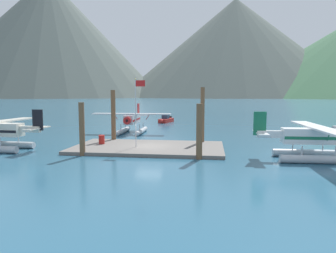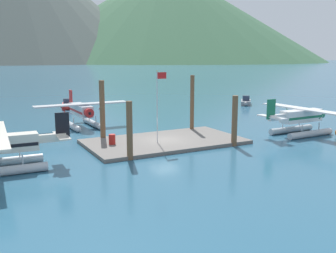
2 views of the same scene
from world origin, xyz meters
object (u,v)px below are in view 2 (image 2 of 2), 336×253
(seaplane_white_stbd_aft, at_px, (301,119))
(seaplane_cream_port_aft, at_px, (1,149))
(boat_red_open_north, at_px, (67,105))
(fuel_drum, at_px, (112,139))
(seaplane_silver_bow_left, at_px, (82,113))
(flagpole, at_px, (158,98))
(boat_grey_open_east, at_px, (246,102))

(seaplane_white_stbd_aft, xyz_separation_m, seaplane_cream_port_aft, (-27.79, 0.72, 0.00))
(boat_red_open_north, bearing_deg, fuel_drum, -95.26)
(seaplane_white_stbd_aft, bearing_deg, fuel_drum, 168.97)
(seaplane_silver_bow_left, distance_m, boat_red_open_north, 16.48)
(seaplane_silver_bow_left, distance_m, seaplane_cream_port_aft, 16.67)
(seaplane_white_stbd_aft, distance_m, seaplane_cream_port_aft, 27.80)
(seaplane_silver_bow_left, xyz_separation_m, seaplane_cream_port_aft, (-9.35, -13.80, 0.00))
(seaplane_white_stbd_aft, distance_m, seaplane_silver_bow_left, 23.47)
(seaplane_cream_port_aft, bearing_deg, boat_red_open_north, 69.03)
(seaplane_silver_bow_left, height_order, seaplane_cream_port_aft, same)
(fuel_drum, xyz_separation_m, seaplane_white_stbd_aft, (18.76, -3.66, 0.84))
(flagpole, distance_m, seaplane_cream_port_aft, 13.32)
(fuel_drum, height_order, boat_red_open_north, boat_red_open_north)
(seaplane_silver_bow_left, xyz_separation_m, boat_grey_open_east, (29.13, 7.16, -1.09))
(flagpole, bearing_deg, seaplane_cream_port_aft, -172.42)
(flagpole, height_order, boat_red_open_north, flagpole)
(seaplane_white_stbd_aft, xyz_separation_m, boat_grey_open_east, (10.68, 21.67, -1.09))
(flagpole, xyz_separation_m, seaplane_white_stbd_aft, (14.86, -2.44, -2.65))
(boat_grey_open_east, bearing_deg, seaplane_silver_bow_left, -166.19)
(seaplane_silver_bow_left, bearing_deg, boat_grey_open_east, 13.81)
(flagpole, xyz_separation_m, boat_red_open_north, (-1.40, 28.37, -3.74))
(boat_red_open_north, relative_size, boat_grey_open_east, 1.15)
(flagpole, relative_size, seaplane_silver_bow_left, 0.61)
(fuel_drum, distance_m, seaplane_white_stbd_aft, 19.13)
(flagpole, xyz_separation_m, boat_grey_open_east, (25.54, 19.23, -3.74))
(fuel_drum, relative_size, boat_red_open_north, 0.18)
(seaplane_cream_port_aft, bearing_deg, boat_grey_open_east, 28.58)
(fuel_drum, xyz_separation_m, boat_red_open_north, (2.50, 27.15, -0.25))
(fuel_drum, height_order, boat_grey_open_east, boat_grey_open_east)
(seaplane_white_stbd_aft, height_order, boat_grey_open_east, seaplane_white_stbd_aft)
(seaplane_cream_port_aft, bearing_deg, seaplane_white_stbd_aft, -1.48)
(boat_grey_open_east, bearing_deg, seaplane_white_stbd_aft, -116.23)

